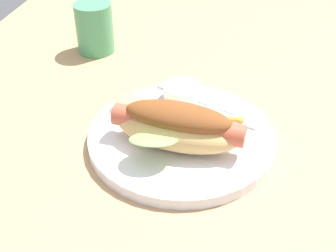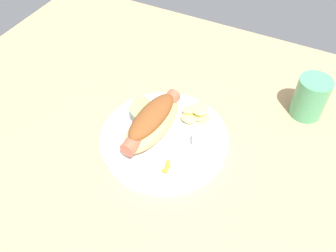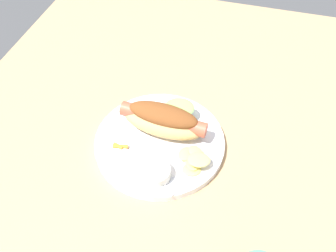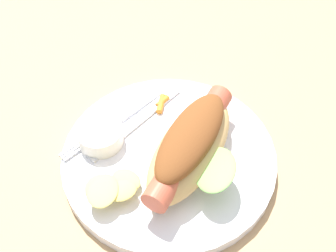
# 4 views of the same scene
# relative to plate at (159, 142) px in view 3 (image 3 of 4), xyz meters

# --- Properties ---
(ground_plane) EXTENTS (1.20, 0.90, 0.02)m
(ground_plane) POSITION_rel_plate_xyz_m (0.04, 0.00, -0.02)
(ground_plane) COLOR tan
(plate) EXTENTS (0.25, 0.25, 0.02)m
(plate) POSITION_rel_plate_xyz_m (0.00, 0.00, 0.00)
(plate) COLOR white
(plate) RESTS_ON ground_plane
(hot_dog) EXTENTS (0.10, 0.17, 0.06)m
(hot_dog) POSITION_rel_plate_xyz_m (-0.03, 0.00, 0.04)
(hot_dog) COLOR tan
(hot_dog) RESTS_ON plate
(sauce_ramekin) EXTENTS (0.05, 0.05, 0.02)m
(sauce_ramekin) POSITION_rel_plate_xyz_m (0.08, 0.02, 0.02)
(sauce_ramekin) COLOR white
(sauce_ramekin) RESTS_ON plate
(fork) EXTENTS (0.07, 0.16, 0.00)m
(fork) POSITION_rel_plate_xyz_m (0.08, -0.02, 0.01)
(fork) COLOR silver
(fork) RESTS_ON plate
(knife) EXTENTS (0.06, 0.15, 0.00)m
(knife) POSITION_rel_plate_xyz_m (0.06, -0.03, 0.01)
(knife) COLOR silver
(knife) RESTS_ON plate
(chips_pile) EXTENTS (0.07, 0.07, 0.02)m
(chips_pile) POSITION_rel_plate_xyz_m (0.04, 0.08, 0.02)
(chips_pile) COLOR #E0D068
(chips_pile) RESTS_ON plate
(carrot_garnish) EXTENTS (0.02, 0.03, 0.01)m
(carrot_garnish) POSITION_rel_plate_xyz_m (0.04, -0.07, 0.01)
(carrot_garnish) COLOR orange
(carrot_garnish) RESTS_ON plate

